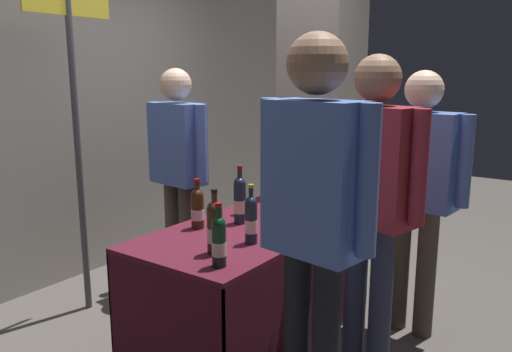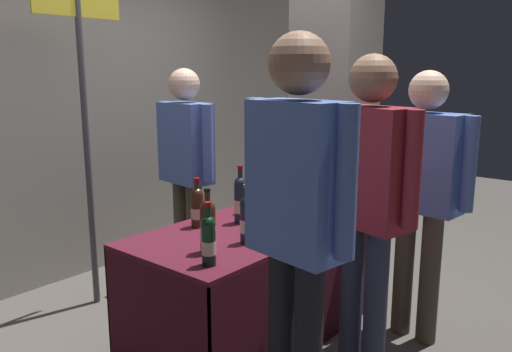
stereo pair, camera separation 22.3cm
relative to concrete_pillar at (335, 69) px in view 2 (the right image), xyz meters
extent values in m
plane|color=#514C47|center=(-1.47, -0.37, -1.65)|extent=(12.00, 12.00, 0.00)
cube|color=#9E998E|center=(-1.47, 1.43, -0.31)|extent=(5.91, 0.12, 2.67)
cube|color=gray|center=(0.00, 0.00, 0.00)|extent=(0.56, 0.56, 3.30)
cube|color=#4C1423|center=(-1.47, -0.37, -0.94)|extent=(1.60, 0.79, 0.02)
cube|color=#3E101D|center=(-1.47, -0.76, -1.30)|extent=(1.60, 0.01, 0.70)
cube|color=#3E101D|center=(-1.47, 0.02, -1.30)|extent=(1.60, 0.01, 0.70)
cube|color=#3E101D|center=(-2.27, -0.37, -1.30)|extent=(0.01, 0.79, 0.70)
cube|color=#3E101D|center=(-0.68, -0.37, -1.30)|extent=(0.01, 0.79, 0.70)
cylinder|color=#38230F|center=(-1.73, -0.13, -0.83)|extent=(0.08, 0.08, 0.20)
sphere|color=#38230F|center=(-1.73, -0.13, -0.73)|extent=(0.07, 0.07, 0.07)
cylinder|color=#38230F|center=(-1.73, -0.13, -0.69)|extent=(0.03, 0.03, 0.08)
cylinder|color=maroon|center=(-1.73, -0.13, -0.64)|extent=(0.04, 0.04, 0.02)
cylinder|color=beige|center=(-1.73, -0.13, -0.84)|extent=(0.08, 0.08, 0.06)
cylinder|color=#192333|center=(-1.77, -0.54, -0.81)|extent=(0.07, 0.07, 0.23)
sphere|color=#192333|center=(-1.77, -0.54, -0.70)|extent=(0.07, 0.07, 0.07)
cylinder|color=#192333|center=(-1.77, -0.54, -0.66)|extent=(0.02, 0.02, 0.08)
cylinder|color=#B7932D|center=(-1.77, -0.54, -0.61)|extent=(0.03, 0.03, 0.02)
cylinder|color=beige|center=(-1.77, -0.54, -0.83)|extent=(0.07, 0.07, 0.07)
cylinder|color=black|center=(-2.12, -0.62, -0.82)|extent=(0.07, 0.07, 0.21)
sphere|color=black|center=(-2.12, -0.62, -0.72)|extent=(0.07, 0.07, 0.07)
cylinder|color=black|center=(-2.12, -0.62, -0.68)|extent=(0.03, 0.03, 0.08)
cylinder|color=maroon|center=(-2.12, -0.62, -0.62)|extent=(0.03, 0.03, 0.02)
cylinder|color=beige|center=(-2.12, -0.62, -0.84)|extent=(0.07, 0.07, 0.07)
cylinder|color=#192333|center=(-1.50, -0.27, -0.80)|extent=(0.08, 0.08, 0.25)
sphere|color=#192333|center=(-1.50, -0.27, -0.68)|extent=(0.07, 0.07, 0.07)
cylinder|color=#192333|center=(-1.50, -0.27, -0.63)|extent=(0.03, 0.03, 0.09)
cylinder|color=maroon|center=(-1.50, -0.27, -0.58)|extent=(0.03, 0.03, 0.02)
cylinder|color=beige|center=(-1.50, -0.27, -0.82)|extent=(0.08, 0.08, 0.08)
cylinder|color=#38230F|center=(-2.00, -0.49, -0.81)|extent=(0.08, 0.08, 0.24)
sphere|color=#38230F|center=(-2.00, -0.49, -0.69)|extent=(0.08, 0.08, 0.08)
cylinder|color=#38230F|center=(-2.00, -0.49, -0.65)|extent=(0.03, 0.03, 0.08)
cylinder|color=black|center=(-2.00, -0.49, -0.60)|extent=(0.03, 0.03, 0.02)
cylinder|color=beige|center=(-2.00, -0.49, -0.83)|extent=(0.08, 0.08, 0.08)
cylinder|color=silver|center=(-0.95, -0.66, -0.93)|extent=(0.06, 0.06, 0.00)
cylinder|color=silver|center=(-0.95, -0.66, -0.90)|extent=(0.01, 0.01, 0.06)
cone|color=silver|center=(-0.95, -0.66, -0.83)|extent=(0.07, 0.07, 0.07)
cylinder|color=silver|center=(-1.35, -0.15, -0.93)|extent=(0.06, 0.06, 0.00)
cylinder|color=silver|center=(-1.35, -0.15, -0.89)|extent=(0.01, 0.01, 0.08)
cone|color=silver|center=(-1.35, -0.15, -0.82)|extent=(0.06, 0.06, 0.06)
cylinder|color=silver|center=(-1.15, -0.62, -0.93)|extent=(0.07, 0.07, 0.00)
cylinder|color=silver|center=(-1.15, -0.62, -0.89)|extent=(0.01, 0.01, 0.08)
cone|color=silver|center=(-1.15, -0.62, -0.81)|extent=(0.07, 0.07, 0.07)
cylinder|color=slate|center=(-0.81, -0.16, -0.84)|extent=(0.11, 0.11, 0.17)
cylinder|color=#38722D|center=(-0.79, -0.18, -0.71)|extent=(0.02, 0.03, 0.27)
ellipsoid|color=red|center=(-0.79, -0.17, -0.57)|extent=(0.03, 0.03, 0.05)
cylinder|color=#38722D|center=(-0.81, -0.17, -0.70)|extent=(0.03, 0.03, 0.27)
ellipsoid|color=red|center=(-0.82, -0.19, -0.57)|extent=(0.03, 0.03, 0.05)
cylinder|color=#38722D|center=(-0.84, -0.18, -0.69)|extent=(0.01, 0.04, 0.29)
ellipsoid|color=gold|center=(-0.84, -0.16, -0.55)|extent=(0.03, 0.03, 0.05)
cube|color=silver|center=(-1.15, -0.28, -0.86)|extent=(0.13, 0.09, 0.13)
cylinder|color=#4C4233|center=(-1.22, 0.58, -1.24)|extent=(0.12, 0.12, 0.82)
cylinder|color=#4C4233|center=(-1.24, 0.42, -1.24)|extent=(0.12, 0.12, 0.82)
cube|color=#4C6BB7|center=(-1.23, 0.50, -0.53)|extent=(0.26, 0.44, 0.58)
sphere|color=beige|center=(-1.23, 0.50, -0.11)|extent=(0.23, 0.23, 0.23)
cylinder|color=#4C6BB7|center=(-1.20, 0.76, -0.51)|extent=(0.08, 0.08, 0.54)
cylinder|color=#4C6BB7|center=(-1.26, 0.25, -0.51)|extent=(0.08, 0.08, 0.54)
cylinder|color=#4C4233|center=(-0.87, -1.22, -1.24)|extent=(0.12, 0.12, 0.82)
cylinder|color=#4C4233|center=(-0.85, -1.05, -1.24)|extent=(0.12, 0.12, 0.82)
cube|color=#4C6BB7|center=(-0.86, -1.14, -0.54)|extent=(0.25, 0.46, 0.58)
sphere|color=beige|center=(-0.86, -1.14, -0.12)|extent=(0.22, 0.22, 0.22)
cylinder|color=#4C6BB7|center=(-0.89, -1.40, -0.52)|extent=(0.08, 0.08, 0.53)
cylinder|color=#4C6BB7|center=(-0.83, -0.87, -0.52)|extent=(0.08, 0.08, 0.53)
cylinder|color=#2D3347|center=(-1.48, -1.17, -1.22)|extent=(0.12, 0.12, 0.86)
cylinder|color=#2D3347|center=(-1.44, -1.01, -1.22)|extent=(0.12, 0.12, 0.86)
cube|color=maroon|center=(-1.46, -1.09, -0.49)|extent=(0.30, 0.46, 0.61)
sphere|color=#8C664C|center=(-1.46, -1.09, -0.05)|extent=(0.24, 0.24, 0.24)
cylinder|color=maroon|center=(-1.52, -1.34, -0.46)|extent=(0.08, 0.08, 0.56)
cylinder|color=maroon|center=(-1.40, -0.84, -0.46)|extent=(0.08, 0.08, 0.56)
cylinder|color=black|center=(-2.10, -1.03, -1.20)|extent=(0.12, 0.12, 0.89)
cube|color=#4C6BB7|center=(-2.11, -1.11, -0.44)|extent=(0.27, 0.43, 0.63)
sphere|color=#8C664C|center=(-2.11, -1.11, 0.01)|extent=(0.24, 0.24, 0.24)
cylinder|color=#4C6BB7|center=(-2.14, -1.36, -0.42)|extent=(0.08, 0.08, 0.58)
cylinder|color=#4C6BB7|center=(-2.07, -0.86, -0.42)|extent=(0.08, 0.08, 0.58)
cylinder|color=#47474C|center=(-1.85, 0.81, -0.57)|extent=(0.04, 0.04, 2.16)
cube|color=yellow|center=(-1.85, 0.81, 0.40)|extent=(0.62, 0.02, 0.16)
camera|label=1|loc=(-3.90, -2.09, -0.02)|focal=36.01mm
camera|label=2|loc=(-3.76, -2.27, -0.02)|focal=36.01mm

